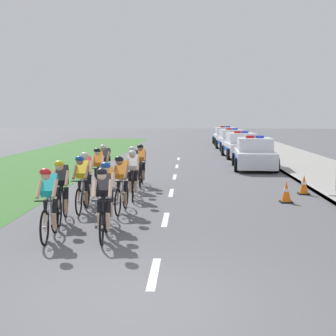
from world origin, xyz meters
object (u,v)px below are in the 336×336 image
cyclist_eighth (133,174)px  cyclist_tenth (134,168)px  cyclist_fourth (107,192)px  cyclist_eleventh (105,164)px  cyclist_ninth (98,170)px  police_car_nearest (254,155)px  police_car_furthest (225,137)px  police_car_second (241,146)px  cyclist_fifth (82,183)px  cyclist_sixth (121,183)px  police_car_third (232,141)px  cyclist_seventh (86,177)px  traffic_cone_far (304,185)px  cyclist_lead (49,202)px  traffic_cone_mid (286,192)px  cyclist_twelfth (141,164)px  cyclist_third (62,190)px  cyclist_second (103,202)px

cyclist_eighth → cyclist_tenth: size_ratio=1.00×
cyclist_fourth → cyclist_eleventh: same height
cyclist_ninth → police_car_nearest: 9.60m
police_car_furthest → police_car_second: bearing=-90.0°
cyclist_fifth → police_car_nearest: size_ratio=0.38×
cyclist_sixth → cyclist_eleventh: 4.80m
police_car_nearest → police_car_third: same height
cyclist_seventh → police_car_second: 16.17m
cyclist_eleventh → traffic_cone_far: cyclist_eleventh is taller
cyclist_lead → police_car_furthest: police_car_furthest is taller
cyclist_eighth → traffic_cone_far: cyclist_eighth is taller
cyclist_fifth → cyclist_eighth: (1.12, 1.93, 0.00)m
cyclist_lead → cyclist_seventh: 4.02m
cyclist_fifth → cyclist_eighth: 2.24m
cyclist_sixth → cyclist_eighth: same height
cyclist_fifth → cyclist_sixth: 1.06m
cyclist_eighth → traffic_cone_far: bearing=11.4°
cyclist_tenth → cyclist_fifth: bearing=-104.8°
police_car_third → cyclist_tenth: bearing=-105.1°
cyclist_eleventh → traffic_cone_far: (6.79, -1.56, -0.48)m
cyclist_fourth → cyclist_eleventh: size_ratio=1.00×
cyclist_tenth → traffic_cone_mid: size_ratio=2.69×
cyclist_fifth → cyclist_twelfth: (1.10, 4.72, 0.00)m
cyclist_eighth → police_car_third: police_car_third is taller
cyclist_ninth → traffic_cone_far: (6.71, 0.18, -0.48)m
cyclist_twelfth → traffic_cone_far: cyclist_twelfth is taller
cyclist_fifth → police_car_third: 22.98m
cyclist_lead → police_car_third: police_car_third is taller
police_car_furthest → cyclist_third: bearing=-101.9°
cyclist_eighth → police_car_second: size_ratio=0.38×
cyclist_fourth → cyclist_twelfth: same height
police_car_third → police_car_furthest: bearing=90.0°
cyclist_fourth → cyclist_second: bearing=-83.7°
cyclist_seventh → cyclist_eleventh: 3.39m
cyclist_eighth → cyclist_ninth: (-1.24, 0.93, 0.00)m
cyclist_eighth → cyclist_eleventh: size_ratio=1.00×
cyclist_fifth → cyclist_fourth: bearing=-59.1°
cyclist_lead → cyclist_twelfth: bearing=81.2°
cyclist_fourth → police_car_third: 24.27m
cyclist_fourth → cyclist_seventh: (-1.09, 2.75, 0.00)m
traffic_cone_mid → traffic_cone_far: bearing=59.5°
cyclist_eleventh → cyclist_ninth: bearing=-87.4°
cyclist_lead → cyclist_seventh: size_ratio=1.00×
police_car_second → traffic_cone_mid: 14.61m
police_car_third → police_car_furthest: 6.00m
police_car_nearest → police_car_third: bearing=90.0°
cyclist_fifth → traffic_cone_far: size_ratio=2.69×
cyclist_tenth → traffic_cone_mid: cyclist_tenth is taller
cyclist_sixth → police_car_third: bearing=77.5°
cyclist_seventh → cyclist_ninth: bearing=88.4°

